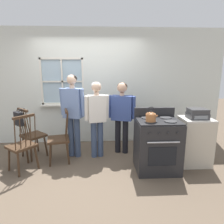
{
  "coord_description": "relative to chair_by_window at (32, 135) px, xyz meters",
  "views": [
    {
      "loc": [
        0.31,
        -3.38,
        1.81
      ],
      "look_at": [
        0.49,
        0.24,
        1.0
      ],
      "focal_mm": 32.0,
      "sensor_mm": 36.0,
      "label": 1
    }
  ],
  "objects": [
    {
      "name": "potted_plant",
      "position": [
        0.68,
        0.77,
        0.57
      ],
      "size": [
        0.14,
        0.14,
        0.28
      ],
      "color": "#42474C",
      "rests_on": "wall_back"
    },
    {
      "name": "chair_center_cluster",
      "position": [
        0.01,
        -0.55,
        0.0
      ],
      "size": [
        0.58,
        0.58,
        1.04
      ],
      "rotation": [
        0.0,
        0.0,
        -2.27
      ],
      "color": "#3D2819",
      "rests_on": "ground_plane"
    },
    {
      "name": "ground_plane",
      "position": [
        1.11,
        -0.54,
        -0.46
      ],
      "size": [
        16.0,
        16.0,
        0.0
      ],
      "primitive_type": "plane",
      "color": "brown"
    },
    {
      "name": "stereo",
      "position": [
        3.16,
        -0.47,
        0.53
      ],
      "size": [
        0.34,
        0.29,
        0.18
      ],
      "color": "#38383A",
      "rests_on": "side_counter"
    },
    {
      "name": "chair_near_wall",
      "position": [
        0.59,
        -0.23,
        0.0
      ],
      "size": [
        0.48,
        0.49,
        1.04
      ],
      "rotation": [
        0.0,
        0.0,
        -1.36
      ],
      "color": "#3D2819",
      "rests_on": "ground_plane"
    },
    {
      "name": "person_teen_center",
      "position": [
        1.31,
        -0.05,
        0.46
      ],
      "size": [
        0.51,
        0.29,
        1.54
      ],
      "rotation": [
        0.0,
        0.0,
        0.26
      ],
      "color": "#384766",
      "rests_on": "ground_plane"
    },
    {
      "name": "kettle",
      "position": [
        2.22,
        -0.77,
        0.56
      ],
      "size": [
        0.21,
        0.17,
        0.25
      ],
      "color": "#A86638",
      "rests_on": "stove"
    },
    {
      "name": "handbag",
      "position": [
        -0.16,
        -0.17,
        0.4
      ],
      "size": [
        0.25,
        0.25,
        0.31
      ],
      "color": "black",
      "rests_on": "chair_by_window"
    },
    {
      "name": "stove",
      "position": [
        2.39,
        -0.64,
        0.01
      ],
      "size": [
        0.75,
        0.68,
        1.08
      ],
      "color": "#232326",
      "rests_on": "ground_plane"
    },
    {
      "name": "side_counter",
      "position": [
        3.16,
        -0.45,
        -0.01
      ],
      "size": [
        0.55,
        0.5,
        0.9
      ],
      "color": "beige",
      "rests_on": "ground_plane"
    },
    {
      "name": "wall_back",
      "position": [
        1.14,
        0.86,
        0.88
      ],
      "size": [
        6.4,
        0.16,
        2.7
      ],
      "color": "silver",
      "rests_on": "ground_plane"
    },
    {
      "name": "person_elderly_left",
      "position": [
        0.84,
        -0.0,
        0.54
      ],
      "size": [
        0.52,
        0.32,
        1.68
      ],
      "rotation": [
        0.0,
        0.0,
        -0.33
      ],
      "color": "#384766",
      "rests_on": "ground_plane"
    },
    {
      "name": "chair_by_window",
      "position": [
        0.0,
        0.0,
        0.0
      ],
      "size": [
        0.58,
        0.58,
        1.04
      ],
      "rotation": [
        0.0,
        0.0,
        2.37
      ],
      "color": "#3D2819",
      "rests_on": "ground_plane"
    },
    {
      "name": "person_adult_right",
      "position": [
        1.83,
        0.13,
        0.46
      ],
      "size": [
        0.58,
        0.32,
        1.51
      ],
      "rotation": [
        0.0,
        0.0,
        -0.29
      ],
      "color": "black",
      "rests_on": "ground_plane"
    }
  ]
}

